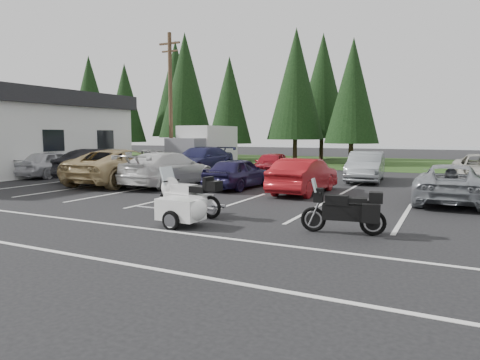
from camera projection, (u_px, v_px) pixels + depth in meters
The scene contains 28 objects.
ground at pixel (208, 207), 13.92m from camera, with size 120.00×120.00×0.00m, color black.
grass_strip at pixel (357, 163), 35.28m from camera, with size 80.00×16.00×0.01m, color #1A3511.
lake_water at pixel (429, 151), 61.10m from camera, with size 70.00×50.00×0.02m, color slate.
utility_pole at pixel (170, 99), 28.53m from camera, with size 1.60×0.26×9.00m.
box_truck at pixel (200, 148), 28.44m from camera, with size 2.40×5.60×2.90m, color silver, non-canonical shape.
stall_markings at pixel (236, 198), 15.70m from camera, with size 32.00×16.00×0.01m, color silver.
conifer_0 at pixel (90, 98), 45.69m from camera, with size 4.58×4.58×10.66m.
conifer_1 at pixel (125, 103), 41.96m from camera, with size 3.96×3.96×9.22m.
conifer_2 at pixel (185, 85), 40.56m from camera, with size 5.10×5.10×11.89m.
conifer_3 at pixel (230, 100), 37.06m from camera, with size 3.87×3.87×9.02m.
conifer_4 at pixel (296, 84), 35.82m from camera, with size 4.80×4.80×11.17m.
conifer_5 at pixel (353, 91), 32.54m from camera, with size 4.14×4.14×9.63m.
conifer_back_a at pixel (176, 89), 46.04m from camera, with size 5.28×5.28×12.30m.
conifer_back_b at pixel (323, 86), 39.44m from camera, with size 4.97×4.97×11.58m.
car_near_0 at pixel (54, 164), 23.53m from camera, with size 1.73×4.30×1.47m, color silver.
car_near_1 at pixel (103, 164), 21.93m from camera, with size 1.70×4.87×1.61m, color black.
car_near_2 at pixel (123, 166), 20.29m from camera, with size 2.74×5.94×1.65m, color tan.
car_near_3 at pixel (169, 169), 19.48m from camera, with size 2.17×5.33×1.55m, color silver.
car_near_4 at pixel (238, 173), 18.57m from camera, with size 1.59×3.95×1.34m, color #1D1A41.
car_near_5 at pixel (304, 176), 17.00m from camera, with size 1.48×4.26×1.40m, color maroon.
car_near_6 at pixel (450, 183), 14.70m from camera, with size 2.21×4.79×1.33m, color gray.
car_far_0 at pixel (142, 160), 27.84m from camera, with size 2.22×4.82×1.34m, color silver.
car_far_1 at pixel (200, 160), 25.46m from camera, with size 2.23×5.48×1.59m, color #1D1E48.
car_far_2 at pixel (271, 164), 24.07m from camera, with size 1.58×3.94×1.34m, color maroon.
car_far_3 at pixel (366, 167), 21.27m from camera, with size 1.57×4.49×1.48m, color gray.
touring_motorcycle at pixel (188, 191), 12.34m from camera, with size 2.55×0.78×1.41m, color white, non-canonical shape.
cargo_trailer at pixel (181, 212), 10.93m from camera, with size 1.59×0.90×0.74m, color white, non-canonical shape.
adventure_motorcycle at pixel (343, 206), 10.08m from camera, with size 2.19×0.76×1.33m, color black, non-canonical shape.
Camera 1 is at (7.06, -11.84, 2.36)m, focal length 32.00 mm.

